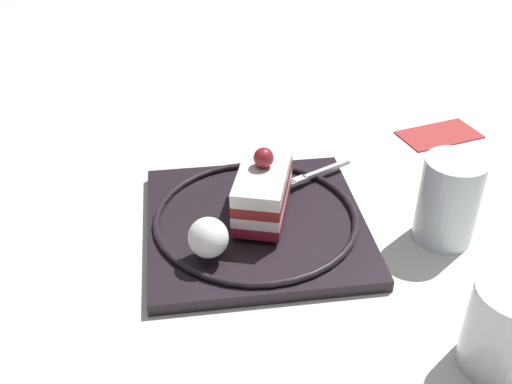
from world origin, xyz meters
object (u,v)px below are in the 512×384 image
at_px(cake_slice, 264,189).
at_px(folded_napkin, 439,134).
at_px(fork, 312,175).
at_px(dessert_plate, 256,222).
at_px(whipped_cream_dollop, 208,238).
at_px(drink_glass_far, 508,332).
at_px(drink_glass_near, 448,204).

bearing_deg(cake_slice, folded_napkin, 133.47).
xyz_separation_m(fork, folded_napkin, (-0.16, 0.19, -0.02)).
relative_size(dessert_plate, whipped_cream_dollop, 6.76).
bearing_deg(whipped_cream_dollop, dessert_plate, 148.65).
bearing_deg(dessert_plate, whipped_cream_dollop, -31.35).
relative_size(cake_slice, drink_glass_far, 1.38).
distance_m(cake_slice, drink_glass_far, 0.29).
bearing_deg(cake_slice, drink_glass_near, 87.13).
relative_size(drink_glass_far, folded_napkin, 0.76).
relative_size(whipped_cream_dollop, drink_glass_far, 0.49).
bearing_deg(dessert_plate, drink_glass_near, 90.01).
bearing_deg(cake_slice, fork, 142.84).
bearing_deg(whipped_cream_dollop, drink_glass_near, 105.91).
bearing_deg(drink_glass_far, cake_slice, -130.84).
height_order(whipped_cream_dollop, fork, whipped_cream_dollop).
bearing_deg(dessert_plate, folded_napkin, 133.68).
distance_m(dessert_plate, whipped_cream_dollop, 0.09).
distance_m(fork, drink_glass_near, 0.17).
height_order(cake_slice, whipped_cream_dollop, cake_slice).
distance_m(dessert_plate, folded_napkin, 0.34).
distance_m(whipped_cream_dollop, drink_glass_near, 0.26).
relative_size(fork, drink_glass_far, 1.08).
distance_m(drink_glass_far, folded_napkin, 0.42).
xyz_separation_m(dessert_plate, drink_glass_near, (-0.00, 0.21, 0.03)).
bearing_deg(cake_slice, dessert_plate, -40.93).
xyz_separation_m(whipped_cream_dollop, drink_glass_far, (0.10, 0.27, -0.00)).
bearing_deg(fork, drink_glass_far, 32.06).
height_order(whipped_cream_dollop, drink_glass_far, drink_glass_far).
relative_size(drink_glass_near, folded_napkin, 0.88).
height_order(cake_slice, folded_napkin, cake_slice).
xyz_separation_m(cake_slice, folded_napkin, (-0.23, 0.24, -0.05)).
relative_size(fork, drink_glass_near, 0.93).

